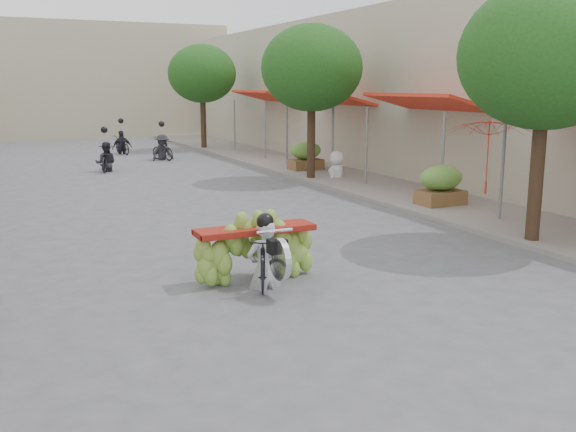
{
  "coord_description": "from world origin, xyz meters",
  "views": [
    {
      "loc": [
        -4.57,
        -5.5,
        3.23
      ],
      "look_at": [
        -0.16,
        3.96,
        1.1
      ],
      "focal_mm": 40.0,
      "sensor_mm": 36.0,
      "label": 1
    }
  ],
  "objects": [
    {
      "name": "street_tree_near",
      "position": [
        5.4,
        4.0,
        3.78
      ],
      "size": [
        3.4,
        3.4,
        5.25
      ],
      "color": "#3A2719",
      "rests_on": "ground"
    },
    {
      "name": "produce_crate_far",
      "position": [
        6.2,
        16.0,
        0.71
      ],
      "size": [
        1.2,
        0.88,
        1.16
      ],
      "color": "brown",
      "rests_on": "ground"
    },
    {
      "name": "bg_motorbike_a",
      "position": [
        -0.56,
        19.53,
        0.74
      ],
      "size": [
        1.08,
        1.77,
        1.95
      ],
      "color": "black",
      "rests_on": "ground"
    },
    {
      "name": "market_umbrella",
      "position": [
        6.03,
        6.06,
        2.5
      ],
      "size": [
        2.23,
        2.23,
        1.8
      ],
      "rotation": [
        0.0,
        0.0,
        0.14
      ],
      "color": "red",
      "rests_on": "ground"
    },
    {
      "name": "street_tree_mid",
      "position": [
        5.4,
        14.0,
        3.78
      ],
      "size": [
        3.4,
        3.4,
        5.25
      ],
      "color": "#3A2719",
      "rests_on": "ground"
    },
    {
      "name": "ground",
      "position": [
        0.0,
        0.0,
        0.0
      ],
      "size": [
        120.0,
        120.0,
        0.0
      ],
      "primitive_type": "plane",
      "color": "#5E5E63",
      "rests_on": "ground"
    },
    {
      "name": "produce_crate_mid",
      "position": [
        6.2,
        8.0,
        0.71
      ],
      "size": [
        1.2,
        0.88,
        1.16
      ],
      "color": "brown",
      "rests_on": "ground"
    },
    {
      "name": "bg_motorbike_c",
      "position": [
        1.2,
        25.59,
        0.81
      ],
      "size": [
        1.05,
        1.6,
        1.95
      ],
      "color": "black",
      "rests_on": "ground"
    },
    {
      "name": "street_tree_far",
      "position": [
        5.4,
        26.0,
        3.78
      ],
      "size": [
        3.4,
        3.4,
        5.25
      ],
      "color": "#3A2719",
      "rests_on": "ground"
    },
    {
      "name": "banana_motorbike",
      "position": [
        -0.67,
        3.94,
        0.7
      ],
      "size": [
        2.2,
        1.75,
        2.07
      ],
      "color": "black",
      "rests_on": "ground"
    },
    {
      "name": "sidewalk_right",
      "position": [
        7.0,
        15.0,
        0.06
      ],
      "size": [
        4.0,
        60.0,
        0.12
      ],
      "primitive_type": "cube",
      "color": "gray",
      "rests_on": "ground"
    },
    {
      "name": "pedestrian",
      "position": [
        6.27,
        13.74,
        1.01
      ],
      "size": [
        1.02,
        0.94,
        1.79
      ],
      "rotation": [
        0.0,
        0.0,
        3.75
      ],
      "color": "white",
      "rests_on": "ground"
    },
    {
      "name": "bg_motorbike_b",
      "position": [
        2.32,
        22.28,
        0.88
      ],
      "size": [
        1.18,
        1.57,
        1.95
      ],
      "color": "black",
      "rests_on": "ground"
    },
    {
      "name": "far_building",
      "position": [
        0.0,
        38.0,
        3.5
      ],
      "size": [
        20.0,
        6.0,
        7.0
      ],
      "primitive_type": "cube",
      "color": "#B7AE91",
      "rests_on": "ground"
    },
    {
      "name": "shophouse_row_right",
      "position": [
        11.99,
        14.0,
        3.0
      ],
      "size": [
        9.77,
        40.0,
        6.0
      ],
      "color": "#B2AA93",
      "rests_on": "ground"
    }
  ]
}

